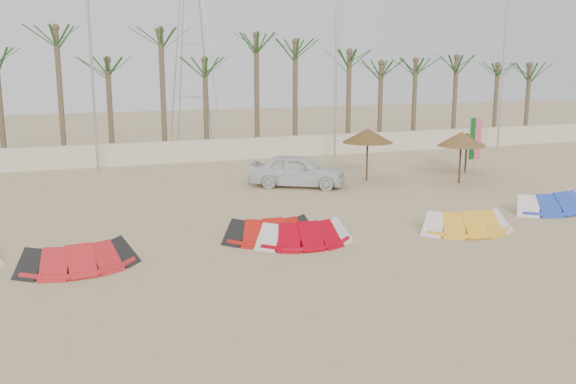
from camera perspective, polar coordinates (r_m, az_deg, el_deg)
name	(u,v)px	position (r m, az deg, el deg)	size (l,w,h in m)	color
ground	(358,277)	(18.63, 6.23, -7.53)	(120.00, 120.00, 0.00)	tan
boundary_wall	(199,151)	(38.97, -7.90, 3.65)	(60.00, 0.30, 1.30)	beige
palm_line	(202,52)	(40.18, -7.63, 12.20)	(52.00, 4.00, 7.70)	brown
lamp_b	(92,65)	(35.84, -17.01, 10.76)	(1.25, 0.14, 11.00)	#A5A8AD
lamp_c	(337,64)	(39.11, 4.33, 11.29)	(1.25, 0.14, 11.00)	#A5A8AD
lamp_d	(504,63)	(45.29, 18.63, 10.79)	(1.25, 0.14, 11.00)	#A5A8AD
pylon	(196,148)	(45.08, -8.19, 3.92)	(3.00, 3.00, 14.00)	#A5A8AD
kite_red_left	(78,254)	(20.24, -18.18, -5.23)	(3.56, 1.90, 0.90)	red
kite_red_mid	(269,227)	(22.14, -1.72, -3.17)	(3.32, 1.76, 0.90)	red
kite_red_right	(302,231)	(21.72, 1.25, -3.46)	(3.29, 1.57, 0.90)	#AF0012
kite_orange	(463,220)	(24.01, 15.30, -2.40)	(3.45, 1.94, 0.90)	#FFAE28
kite_blue	(549,200)	(28.47, 22.15, -0.64)	(3.79, 1.93, 0.90)	#2343BA
parasol_left	(368,136)	(32.64, 7.09, 4.99)	(2.59, 2.59, 2.65)	#4C331E
parasol_mid	(461,139)	(32.80, 15.15, 4.57)	(2.33, 2.33, 2.57)	#4C331E
parasol_right	(467,139)	(36.05, 15.61, 4.55)	(2.06, 2.06, 2.18)	#4C331E
flag_pink	(478,141)	(34.69, 16.52, 4.38)	(0.45, 0.10, 3.24)	#A5A8AD
flag_green	(472,141)	(34.36, 16.06, 4.40)	(0.44, 0.16, 3.30)	#A5A8AD
car	(298,170)	(31.06, 0.86, 1.93)	(1.87, 4.64, 1.58)	silver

